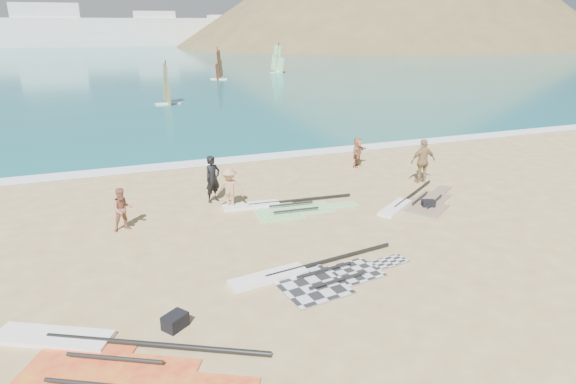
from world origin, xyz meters
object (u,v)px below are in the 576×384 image
object	(u,v)px
rig_grey	(310,276)
rig_red	(95,358)
rig_green	(280,207)
gear_bag_far	(428,204)
gear_bag_near	(175,321)
rig_orange	(414,203)
beachgoer_back	(423,161)
person_wetsuit	(213,179)
beachgoer_mid	(229,189)
beachgoer_right	(358,152)
beachgoer_left	(123,209)

from	to	relation	value
rig_grey	rig_red	distance (m)	5.94
rig_green	gear_bag_far	size ratio (longest dim) A/B	10.94
gear_bag_near	gear_bag_far	bearing A→B (deg)	23.75
rig_orange	beachgoer_back	xyz separation A→B (m)	(1.88, 2.26, 0.95)
rig_grey	person_wetsuit	distance (m)	7.18
beachgoer_mid	rig_red	bearing A→B (deg)	-97.49
gear_bag_near	person_wetsuit	world-z (taller)	person_wetsuit
person_wetsuit	beachgoer_back	size ratio (longest dim) A/B	0.95
rig_red	gear_bag_far	size ratio (longest dim) A/B	12.11
rig_grey	beachgoer_back	size ratio (longest dim) A/B	2.75
rig_orange	beachgoer_back	distance (m)	3.09
beachgoer_right	person_wetsuit	bearing A→B (deg)	156.44
gear_bag_far	beachgoer_back	bearing A→B (deg)	60.05
gear_bag_far	beachgoer_back	world-z (taller)	beachgoer_back
gear_bag_near	beachgoer_mid	xyz separation A→B (m)	(3.05, 7.05, 0.66)
rig_green	beachgoer_mid	size ratio (longest dim) A/B	3.16
person_wetsuit	beachgoer_back	xyz separation A→B (m)	(9.31, -0.82, 0.05)
rig_green	person_wetsuit	bearing A→B (deg)	147.18
rig_green	beachgoer_left	xyz separation A→B (m)	(-5.74, -0.07, 0.72)
person_wetsuit	beachgoer_left	xyz separation A→B (m)	(-3.50, -1.73, -0.18)
gear_bag_near	beachgoer_left	world-z (taller)	beachgoer_left
rig_green	beachgoer_right	world-z (taller)	beachgoer_right
rig_green	gear_bag_far	bearing A→B (deg)	-15.34
rig_red	beachgoer_back	xyz separation A→B (m)	(13.73, 7.86, 0.95)
rig_grey	beachgoer_back	distance (m)	10.19
rig_grey	beachgoer_back	xyz separation A→B (m)	(8.04, 6.18, 0.95)
beachgoer_left	beachgoer_right	world-z (taller)	beachgoer_left
rig_red	beachgoer_mid	distance (m)	9.06
gear_bag_near	beachgoer_back	bearing A→B (deg)	31.41
beachgoer_left	beachgoer_back	bearing A→B (deg)	-7.16
rig_green	person_wetsuit	world-z (taller)	person_wetsuit
beachgoer_left	beachgoer_right	size ratio (longest dim) A/B	1.01
rig_red	gear_bag_near	bearing A→B (deg)	45.03
rig_red	beachgoer_mid	xyz separation A→B (m)	(4.84, 7.62, 0.79)
rig_green	beachgoer_mid	xyz separation A→B (m)	(-1.83, 0.59, 0.79)
rig_red	person_wetsuit	distance (m)	9.79
beachgoer_back	beachgoer_mid	bearing A→B (deg)	5.04
rig_orange	person_wetsuit	world-z (taller)	person_wetsuit
person_wetsuit	beachgoer_mid	xyz separation A→B (m)	(0.42, -1.07, -0.11)
person_wetsuit	rig_orange	bearing A→B (deg)	-49.17
person_wetsuit	beachgoer_right	world-z (taller)	person_wetsuit
gear_bag_near	beachgoer_right	bearing A→B (deg)	45.37
beachgoer_right	gear_bag_far	bearing A→B (deg)	-131.18
rig_orange	beachgoer_back	size ratio (longest dim) A/B	2.36
rig_green	beachgoer_right	bearing A→B (deg)	40.11
person_wetsuit	beachgoer_left	distance (m)	3.91
rig_green	gear_bag_near	bearing A→B (deg)	-123.39
gear_bag_far	person_wetsuit	bearing A→B (deg)	155.34
beachgoer_back	beachgoer_right	bearing A→B (deg)	-61.17
gear_bag_near	person_wetsuit	xyz separation A→B (m)	(2.64, 8.12, 0.77)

